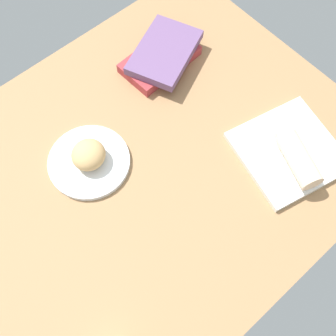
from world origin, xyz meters
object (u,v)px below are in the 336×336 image
(sauce_cup, at_px, (282,129))
(book_stack, at_px, (162,56))
(square_plate, at_px, (288,151))
(round_plate, at_px, (89,162))
(scone_pastry, at_px, (88,155))
(breakfast_wrap, at_px, (299,160))

(sauce_cup, height_order, book_stack, book_stack)
(square_plate, distance_m, sauce_cup, 0.06)
(square_plate, bearing_deg, book_stack, -83.00)
(round_plate, distance_m, scone_pastry, 0.04)
(square_plate, height_order, book_stack, book_stack)
(square_plate, relative_size, book_stack, 0.95)
(book_stack, bearing_deg, square_plate, 97.00)
(scone_pastry, bearing_deg, square_plate, 141.95)
(round_plate, xyz_separation_m, scone_pastry, (-0.00, 0.00, 0.04))
(square_plate, distance_m, book_stack, 0.44)
(round_plate, xyz_separation_m, sauce_cup, (-0.43, 0.26, 0.02))
(round_plate, xyz_separation_m, square_plate, (-0.40, 0.31, 0.00))
(scone_pastry, height_order, square_plate, scone_pastry)
(scone_pastry, relative_size, sauce_cup, 1.56)
(round_plate, bearing_deg, scone_pastry, 162.48)
(square_plate, bearing_deg, scone_pastry, -38.05)
(round_plate, relative_size, book_stack, 0.82)
(breakfast_wrap, distance_m, book_stack, 0.47)
(sauce_cup, xyz_separation_m, book_stack, (0.08, -0.38, 0.00))
(round_plate, relative_size, scone_pastry, 2.39)
(scone_pastry, bearing_deg, breakfast_wrap, 137.23)
(sauce_cup, bearing_deg, square_plate, 64.19)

